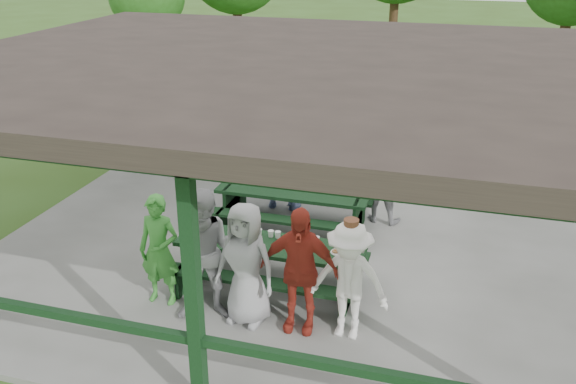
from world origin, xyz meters
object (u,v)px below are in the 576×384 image
(spectator_blue, at_px, (245,155))
(spectator_grey, at_px, (382,179))
(farm_trailer, at_px, (331,104))
(pickup_truck, at_px, (494,107))
(contestant_red, at_px, (299,270))
(contestant_white_fedora, at_px, (349,281))
(picnic_table_far, at_px, (293,205))
(contestant_green, at_px, (159,250))
(contestant_grey_left, at_px, (208,256))
(picnic_table_near, at_px, (270,259))
(contestant_grey_mid, at_px, (246,264))
(spectator_lblue, at_px, (284,165))

(spectator_blue, height_order, spectator_grey, spectator_blue)
(farm_trailer, bearing_deg, pickup_truck, -7.68)
(contestant_red, distance_m, farm_trailer, 9.52)
(contestant_red, distance_m, spectator_grey, 3.71)
(contestant_white_fedora, xyz_separation_m, pickup_truck, (1.97, 9.81, -0.12))
(picnic_table_far, xyz_separation_m, contestant_white_fedora, (1.55, -2.83, 0.35))
(contestant_green, height_order, contestant_red, contestant_red)
(contestant_white_fedora, relative_size, pickup_truck, 0.29)
(picnic_table_far, bearing_deg, spectator_blue, 136.48)
(spectator_blue, bearing_deg, contestant_grey_left, 104.57)
(picnic_table_near, relative_size, contestant_grey_mid, 1.59)
(contestant_grey_mid, xyz_separation_m, contestant_white_fedora, (1.38, 0.05, -0.05))
(contestant_grey_left, xyz_separation_m, farm_trailer, (-0.42, 9.48, -0.35))
(farm_trailer, bearing_deg, spectator_grey, -82.56)
(picnic_table_near, relative_size, picnic_table_far, 1.03)
(contestant_white_fedora, bearing_deg, picnic_table_far, 122.22)
(picnic_table_far, height_order, contestant_grey_mid, contestant_grey_mid)
(spectator_lblue, bearing_deg, farm_trailer, -86.55)
(contestant_green, relative_size, contestant_red, 0.93)
(spectator_blue, bearing_deg, pickup_truck, -129.61)
(contestant_green, bearing_deg, contestant_grey_mid, -5.58)
(contestant_green, bearing_deg, contestant_red, -2.77)
(contestant_red, relative_size, spectator_lblue, 1.03)
(contestant_grey_left, distance_m, contestant_grey_mid, 0.52)
(spectator_grey, distance_m, farm_trailer, 6.13)
(contestant_grey_mid, bearing_deg, spectator_lblue, 106.83)
(contestant_grey_mid, distance_m, spectator_grey, 3.92)
(contestant_grey_mid, bearing_deg, contestant_grey_left, -164.57)
(contestant_grey_mid, height_order, spectator_blue, contestant_grey_mid)
(contestant_grey_mid, xyz_separation_m, spectator_lblue, (-0.60, 3.76, -0.01))
(spectator_blue, bearing_deg, spectator_grey, 171.51)
(contestant_grey_mid, xyz_separation_m, farm_trailer, (-0.93, 9.41, -0.27))
(contestant_green, bearing_deg, spectator_grey, 53.24)
(contestant_grey_mid, relative_size, spectator_lblue, 1.01)
(picnic_table_far, distance_m, farm_trailer, 6.58)
(picnic_table_near, distance_m, contestant_white_fedora, 1.60)
(contestant_red, height_order, spectator_grey, contestant_red)
(contestant_grey_mid, height_order, spectator_lblue, contestant_grey_mid)
(picnic_table_near, height_order, pickup_truck, pickup_truck)
(picnic_table_far, xyz_separation_m, contestant_grey_mid, (0.17, -2.88, 0.39))
(picnic_table_near, bearing_deg, spectator_grey, 66.53)
(contestant_grey_mid, height_order, contestant_red, contestant_red)
(contestant_white_fedora, bearing_deg, picnic_table_near, 151.52)
(contestant_grey_mid, bearing_deg, picnic_table_far, 101.09)
(contestant_grey_mid, bearing_deg, contestant_green, -177.13)
(contestant_grey_left, xyz_separation_m, spectator_blue, (-1.02, 4.24, -0.11))
(contestant_green, distance_m, farm_trailer, 9.31)
(picnic_table_far, height_order, spectator_lblue, spectator_lblue)
(contestant_green, distance_m, spectator_grey, 4.44)
(pickup_truck, relative_size, farm_trailer, 1.41)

